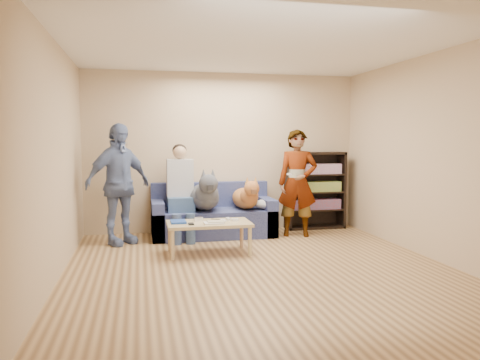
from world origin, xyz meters
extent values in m
plane|color=brown|center=(0.00, 0.00, 0.00)|extent=(5.00, 5.00, 0.00)
plane|color=white|center=(0.00, 0.00, 2.60)|extent=(5.00, 5.00, 0.00)
plane|color=tan|center=(0.00, 2.50, 1.30)|extent=(4.50, 0.00, 4.50)
plane|color=tan|center=(0.00, -2.50, 1.30)|extent=(4.50, 0.00, 4.50)
plane|color=tan|center=(-2.25, 0.00, 1.30)|extent=(0.00, 5.00, 5.00)
plane|color=tan|center=(2.25, 0.00, 1.30)|extent=(0.00, 5.00, 5.00)
ellipsoid|color=#A7A7AC|center=(0.58, 1.89, 0.50)|extent=(0.42, 0.36, 0.15)
imported|color=gray|center=(1.04, 1.78, 0.83)|extent=(0.70, 0.56, 1.67)
imported|color=#6B82AB|center=(-1.67, 1.76, 0.87)|extent=(1.08, 0.93, 1.75)
cube|color=silver|center=(0.84, 1.58, 0.99)|extent=(0.04, 0.12, 0.03)
cube|color=#1C409B|center=(-0.88, 0.98, 0.43)|extent=(0.20, 0.26, 0.03)
cube|color=beige|center=(-0.43, 0.83, 0.43)|extent=(0.26, 0.20, 0.02)
cube|color=#AEA58B|center=(-0.40, 0.85, 0.44)|extent=(0.22, 0.17, 0.01)
cube|color=silver|center=(-0.60, 1.05, 0.45)|extent=(0.11, 0.06, 0.05)
cube|color=silver|center=(-0.20, 1.03, 0.43)|extent=(0.04, 0.13, 0.03)
cube|color=white|center=(-0.12, 0.95, 0.43)|extent=(0.09, 0.06, 0.03)
cylinder|color=white|center=(-0.28, 0.91, 0.43)|extent=(0.07, 0.07, 0.02)
cylinder|color=white|center=(-0.28, 0.99, 0.43)|extent=(0.07, 0.07, 0.02)
cylinder|color=orange|center=(-0.50, 0.77, 0.42)|extent=(0.13, 0.06, 0.01)
cylinder|color=black|center=(-0.36, 1.11, 0.42)|extent=(0.13, 0.08, 0.01)
cube|color=black|center=(-0.73, 0.81, 0.43)|extent=(0.07, 0.12, 0.02)
cube|color=#515B93|center=(-0.25, 2.05, 0.21)|extent=(1.90, 0.85, 0.42)
cube|color=#515B93|center=(-0.25, 2.38, 0.62)|extent=(1.90, 0.18, 0.40)
cube|color=#515B93|center=(-1.11, 2.05, 0.29)|extent=(0.18, 0.85, 0.58)
cube|color=#515B93|center=(0.61, 2.05, 0.29)|extent=(0.18, 0.85, 0.58)
cube|color=#436693|center=(-0.76, 1.97, 0.53)|extent=(0.40, 0.38, 0.22)
cylinder|color=#425C93|center=(-0.86, 1.55, 0.21)|extent=(0.14, 0.14, 0.47)
cylinder|color=#426291|center=(-0.66, 1.55, 0.21)|extent=(0.14, 0.14, 0.47)
cube|color=#BABABF|center=(-0.76, 2.07, 0.92)|extent=(0.40, 0.24, 0.58)
sphere|color=tan|center=(-0.76, 2.07, 1.32)|extent=(0.21, 0.21, 0.21)
ellipsoid|color=black|center=(-0.76, 2.10, 1.35)|extent=(0.22, 0.22, 0.19)
ellipsoid|color=#4C5057|center=(-0.40, 2.04, 0.62)|extent=(0.46, 0.96, 0.40)
sphere|color=#4F5159|center=(-0.40, 1.71, 0.71)|extent=(0.35, 0.35, 0.35)
sphere|color=#45474F|center=(-0.40, 1.54, 0.87)|extent=(0.28, 0.28, 0.28)
cube|color=black|center=(-0.40, 1.41, 0.83)|extent=(0.09, 0.13, 0.08)
cone|color=#494D53|center=(-0.46, 1.56, 1.02)|extent=(0.09, 0.09, 0.13)
cone|color=#4C4F56|center=(-0.33, 1.56, 1.02)|extent=(0.09, 0.09, 0.13)
cylinder|color=#4E4F58|center=(-0.40, 2.46, 0.58)|extent=(0.05, 0.31, 0.18)
ellipsoid|color=#B66037|center=(0.26, 2.03, 0.58)|extent=(0.37, 0.78, 0.33)
sphere|color=#A97133|center=(0.26, 1.73, 0.66)|extent=(0.28, 0.28, 0.28)
sphere|color=#AF6435|center=(0.26, 1.57, 0.79)|extent=(0.23, 0.23, 0.23)
cube|color=brown|center=(0.26, 1.45, 0.76)|extent=(0.07, 0.11, 0.07)
cone|color=#AD7C35|center=(0.20, 1.59, 0.91)|extent=(0.07, 0.07, 0.11)
cone|color=#C8883D|center=(0.32, 1.59, 0.91)|extent=(0.07, 0.07, 0.11)
cylinder|color=#BC8939|center=(0.26, 2.42, 0.55)|extent=(0.04, 0.25, 0.15)
cube|color=tan|center=(-0.48, 0.93, 0.40)|extent=(1.10, 0.60, 0.04)
cylinder|color=#D3AD82|center=(-0.98, 0.68, 0.19)|extent=(0.05, 0.05, 0.38)
cylinder|color=tan|center=(0.02, 0.68, 0.19)|extent=(0.05, 0.05, 0.38)
cylinder|color=tan|center=(-0.98, 1.18, 0.19)|extent=(0.05, 0.05, 0.38)
cylinder|color=tan|center=(0.02, 1.18, 0.19)|extent=(0.05, 0.05, 0.38)
cube|color=black|center=(1.07, 2.32, 0.65)|extent=(0.04, 0.34, 1.30)
cube|color=black|center=(2.03, 2.32, 0.65)|extent=(0.04, 0.34, 1.30)
cube|color=black|center=(1.55, 2.32, 1.28)|extent=(1.00, 0.34, 0.04)
cube|color=black|center=(1.55, 2.32, 0.02)|extent=(1.00, 0.34, 0.04)
cube|color=black|center=(1.55, 2.48, 0.65)|extent=(1.00, 0.02, 1.30)
cube|color=black|center=(1.55, 2.32, 0.32)|extent=(0.94, 0.32, 0.03)
cube|color=black|center=(1.55, 2.32, 0.62)|extent=(0.94, 0.32, 0.02)
cube|color=black|center=(1.55, 2.32, 0.92)|extent=(0.94, 0.32, 0.02)
cube|color=#B23333|center=(1.55, 2.30, 0.42)|extent=(0.84, 0.24, 0.17)
cube|color=gold|center=(1.55, 2.30, 0.72)|extent=(0.84, 0.24, 0.17)
cube|color=#994C99|center=(1.55, 2.30, 1.02)|extent=(0.84, 0.24, 0.17)
camera|label=1|loc=(-1.37, -5.14, 1.52)|focal=35.00mm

